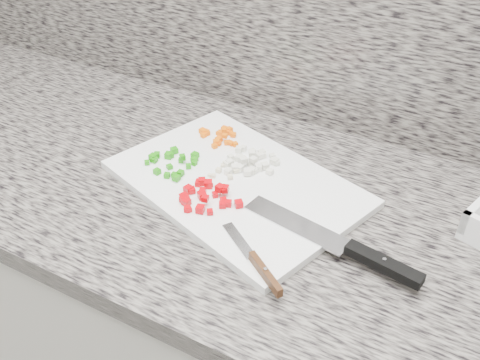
% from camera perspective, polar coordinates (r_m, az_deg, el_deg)
% --- Properties ---
extents(cabinet, '(3.92, 0.62, 0.86)m').
position_cam_1_polar(cabinet, '(1.31, 1.69, -18.26)').
color(cabinet, silver).
rests_on(cabinet, ground).
extents(countertop, '(3.96, 0.64, 0.04)m').
position_cam_1_polar(countertop, '(0.98, 2.15, -2.78)').
color(countertop, slate).
rests_on(countertop, cabinet).
extents(cutting_board, '(0.52, 0.42, 0.01)m').
position_cam_1_polar(cutting_board, '(0.99, -0.46, -0.36)').
color(cutting_board, white).
rests_on(cutting_board, countertop).
extents(carrot_pile, '(0.10, 0.08, 0.02)m').
position_cam_1_polar(carrot_pile, '(1.11, -2.29, 4.77)').
color(carrot_pile, '#F16205').
rests_on(carrot_pile, cutting_board).
extents(onion_pile, '(0.10, 0.10, 0.02)m').
position_cam_1_polar(onion_pile, '(1.02, 0.97, 1.98)').
color(onion_pile, silver).
rests_on(onion_pile, cutting_board).
extents(green_pepper_pile, '(0.09, 0.09, 0.02)m').
position_cam_1_polar(green_pepper_pile, '(1.04, -7.42, 2.06)').
color(green_pepper_pile, '#1E8B0C').
rests_on(green_pepper_pile, cutting_board).
extents(red_pepper_pile, '(0.12, 0.09, 0.02)m').
position_cam_1_polar(red_pepper_pile, '(0.94, -3.65, -1.64)').
color(red_pepper_pile, '#C6020B').
rests_on(red_pepper_pile, cutting_board).
extents(garlic_pile, '(0.05, 0.05, 0.01)m').
position_cam_1_polar(garlic_pile, '(1.00, -1.64, 0.97)').
color(garlic_pile, beige).
rests_on(garlic_pile, cutting_board).
extents(chef_knife, '(0.31, 0.09, 0.02)m').
position_cam_1_polar(chef_knife, '(0.85, 11.82, -7.25)').
color(chef_knife, '#B8BABF').
rests_on(chef_knife, cutting_board).
extents(paring_knife, '(0.15, 0.11, 0.02)m').
position_cam_1_polar(paring_knife, '(0.81, 1.95, -9.01)').
color(paring_knife, '#B8BABF').
rests_on(paring_knife, cutting_board).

